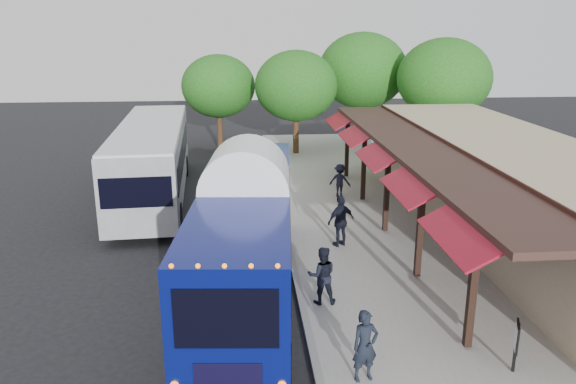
# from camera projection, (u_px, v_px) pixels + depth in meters

# --- Properties ---
(ground) EXTENTS (90.00, 90.00, 0.00)m
(ground) POSITION_uv_depth(u_px,v_px,m) (296.00, 286.00, 17.18)
(ground) COLOR black
(ground) RESTS_ON ground
(sidewalk) EXTENTS (10.00, 40.00, 0.15)m
(sidewalk) POSITION_uv_depth(u_px,v_px,m) (416.00, 233.00, 21.38)
(sidewalk) COLOR #9E9B93
(sidewalk) RESTS_ON ground
(curb) EXTENTS (0.20, 40.00, 0.16)m
(curb) POSITION_uv_depth(u_px,v_px,m) (287.00, 237.00, 20.99)
(curb) COLOR gray
(curb) RESTS_ON ground
(station_shelter) EXTENTS (8.15, 20.00, 3.60)m
(station_shelter) POSITION_uv_depth(u_px,v_px,m) (507.00, 186.00, 21.15)
(station_shelter) COLOR tan
(station_shelter) RESTS_ON ground
(coach_bus) EXTENTS (3.35, 11.62, 3.67)m
(coach_bus) POSITION_uv_depth(u_px,v_px,m) (247.00, 233.00, 16.05)
(coach_bus) COLOR #08105F
(coach_bus) RESTS_ON ground
(city_bus) EXTENTS (3.51, 12.86, 3.42)m
(city_bus) POSITION_uv_depth(u_px,v_px,m) (152.00, 158.00, 25.57)
(city_bus) COLOR gray
(city_bus) RESTS_ON ground
(ped_a) EXTENTS (0.68, 0.53, 1.65)m
(ped_a) POSITION_uv_depth(u_px,v_px,m) (365.00, 346.00, 12.21)
(ped_a) COLOR black
(ped_a) RESTS_ON sidewalk
(ped_b) EXTENTS (0.83, 0.66, 1.68)m
(ped_b) POSITION_uv_depth(u_px,v_px,m) (322.00, 275.00, 15.64)
(ped_b) COLOR black
(ped_b) RESTS_ON sidewalk
(ped_c) EXTENTS (1.17, 0.87, 1.84)m
(ped_c) POSITION_uv_depth(u_px,v_px,m) (341.00, 221.00, 19.73)
(ped_c) COLOR black
(ped_c) RESTS_ON sidewalk
(ped_d) EXTENTS (1.13, 0.91, 1.52)m
(ped_d) POSITION_uv_depth(u_px,v_px,m) (340.00, 180.00, 25.48)
(ped_d) COLOR black
(ped_d) RESTS_ON sidewalk
(sign_board) EXTENTS (0.25, 0.52, 1.21)m
(sign_board) POSITION_uv_depth(u_px,v_px,m) (517.00, 339.00, 12.49)
(sign_board) COLOR black
(sign_board) RESTS_ON sidewalk
(tree_left) EXTENTS (4.94, 4.94, 6.32)m
(tree_left) POSITION_uv_depth(u_px,v_px,m) (296.00, 86.00, 33.37)
(tree_left) COLOR #382314
(tree_left) RESTS_ON ground
(tree_mid) EXTENTS (5.71, 5.71, 7.32)m
(tree_mid) POSITION_uv_depth(u_px,v_px,m) (363.00, 71.00, 36.16)
(tree_mid) COLOR #382314
(tree_mid) RESTS_ON ground
(tree_right) EXTENTS (5.50, 5.50, 7.04)m
(tree_right) POSITION_uv_depth(u_px,v_px,m) (444.00, 78.00, 32.88)
(tree_right) COLOR #382314
(tree_right) RESTS_ON ground
(tree_far) EXTENTS (4.67, 4.67, 5.97)m
(tree_far) POSITION_uv_depth(u_px,v_px,m) (218.00, 86.00, 35.49)
(tree_far) COLOR #382314
(tree_far) RESTS_ON ground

